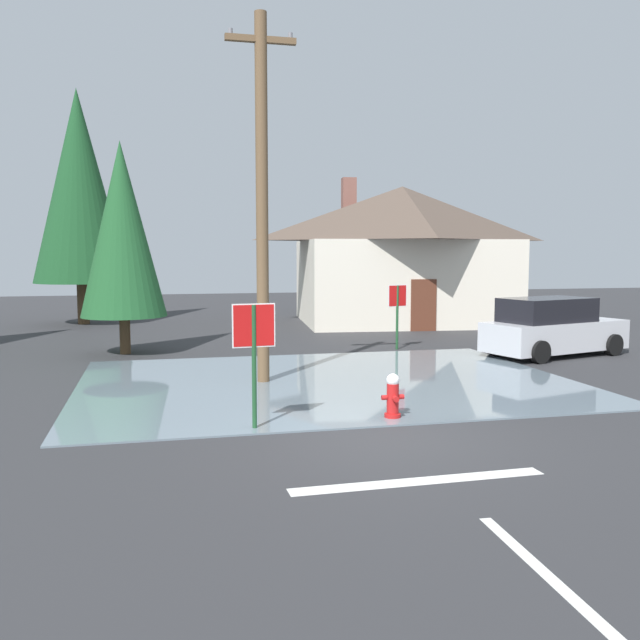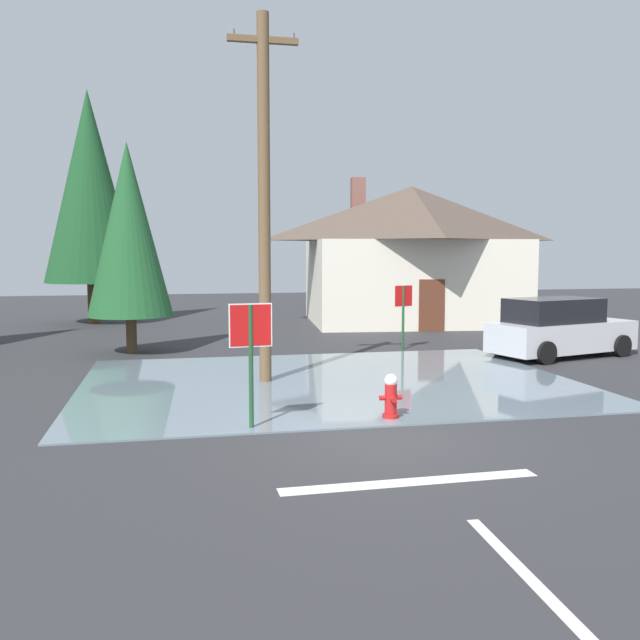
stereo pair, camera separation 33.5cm
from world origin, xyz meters
name	(u,v)px [view 2 (the right image)]	position (x,y,z in m)	size (l,w,h in m)	color
ground_plane	(386,439)	(0.00, 0.00, -0.05)	(80.00, 80.00, 0.10)	#2D2D30
flood_puddle	(329,382)	(0.13, 4.79, 0.02)	(11.31, 8.48, 0.03)	slate
lane_stop_bar	(411,482)	(-0.37, -2.25, 0.00)	(3.56, 0.30, 0.01)	silver
lane_center_stripe	(546,594)	(-0.20, -5.36, 0.00)	(3.47, 0.14, 0.01)	silver
stop_sign_near	(251,340)	(-2.13, 0.92, 1.55)	(0.75, 0.10, 2.18)	#1E4C28
fire_hydrant	(391,397)	(0.43, 1.09, 0.41)	(0.42, 0.36, 0.84)	red
utility_pole	(264,194)	(-1.33, 5.11, 4.35)	(1.60, 0.28, 8.36)	brown
stop_sign_far	(403,304)	(3.57, 9.59, 1.43)	(0.66, 0.21, 2.02)	#1E4C28
house	(411,252)	(6.60, 17.50, 3.03)	(9.83, 8.29, 6.29)	silver
parked_car	(559,329)	(7.55, 7.28, 0.81)	(4.72, 2.84, 1.71)	silver
pine_tree_tall_left	(129,230)	(-4.67, 10.57, 3.69)	(2.51, 2.51, 6.28)	#4C3823
pine_tree_short_left	(90,187)	(-6.76, 19.88, 5.74)	(3.90, 3.90, 9.76)	#4C3823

